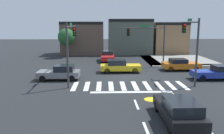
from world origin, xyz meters
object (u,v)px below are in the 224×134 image
(car_gray, at_px, (60,72))
(car_orange, at_px, (180,64))
(roadside_tree, at_px, (66,37))
(car_yellow, at_px, (120,66))
(car_red, at_px, (107,56))
(car_blue, at_px, (217,72))
(traffic_signal_northeast, at_px, (147,37))
(car_black, at_px, (179,110))
(traffic_signal_southeast, at_px, (191,38))
(traffic_signal_southwest, at_px, (71,40))

(car_gray, distance_m, car_orange, 14.30)
(car_gray, height_order, roadside_tree, roadside_tree)
(car_yellow, height_order, roadside_tree, roadside_tree)
(car_gray, xyz_separation_m, car_red, (4.90, 11.74, 0.02))
(car_blue, distance_m, car_orange, 5.24)
(traffic_signal_northeast, bearing_deg, car_black, 85.61)
(traffic_signal_northeast, height_order, roadside_tree, traffic_signal_northeast)
(car_gray, relative_size, car_orange, 0.95)
(traffic_signal_southeast, distance_m, car_blue, 4.84)
(traffic_signal_southwest, xyz_separation_m, car_black, (7.37, -9.83, -3.24))
(traffic_signal_northeast, distance_m, roadside_tree, 14.66)
(traffic_signal_southwest, height_order, traffic_signal_southeast, traffic_signal_southeast)
(car_blue, height_order, roadside_tree, roadside_tree)
(car_orange, bearing_deg, car_blue, -65.88)
(car_red, distance_m, roadside_tree, 8.33)
(traffic_signal_southeast, height_order, car_orange, traffic_signal_southeast)
(traffic_signal_southwest, distance_m, roadside_tree, 17.06)
(traffic_signal_southeast, xyz_separation_m, car_red, (-7.65, 13.13, -3.46))
(car_red, bearing_deg, car_blue, 41.77)
(traffic_signal_northeast, relative_size, roadside_tree, 1.27)
(car_gray, height_order, car_red, car_gray)
(car_gray, bearing_deg, traffic_signal_southeast, 173.68)
(car_yellow, height_order, car_blue, car_yellow)
(car_yellow, distance_m, car_orange, 7.50)
(traffic_signal_northeast, bearing_deg, roadside_tree, -35.92)
(traffic_signal_northeast, xyz_separation_m, car_blue, (5.73, -7.71, -3.09))
(traffic_signal_southeast, relative_size, car_gray, 1.45)
(traffic_signal_southeast, bearing_deg, traffic_signal_northeast, 16.23)
(traffic_signal_northeast, height_order, car_blue, traffic_signal_northeast)
(car_red, bearing_deg, car_black, 9.48)
(car_yellow, xyz_separation_m, car_red, (-1.28, 8.36, 0.03))
(car_orange, bearing_deg, traffic_signal_southwest, -157.04)
(roadside_tree, bearing_deg, car_yellow, -57.33)
(car_orange, distance_m, roadside_tree, 19.46)
(car_blue, bearing_deg, car_black, 55.31)
(traffic_signal_southeast, distance_m, car_orange, 6.82)
(car_red, bearing_deg, car_yellow, 8.73)
(car_blue, relative_size, roadside_tree, 0.93)
(car_orange, height_order, roadside_tree, roadside_tree)
(car_gray, distance_m, car_red, 12.72)
(car_orange, bearing_deg, car_yellow, -172.49)
(traffic_signal_southeast, relative_size, car_black, 1.28)
(traffic_signal_southeast, distance_m, car_black, 10.68)
(car_blue, relative_size, car_black, 0.94)
(traffic_signal_northeast, height_order, car_red, traffic_signal_northeast)
(car_orange, height_order, car_black, car_black)
(car_orange, bearing_deg, traffic_signal_northeast, 140.76)
(car_orange, xyz_separation_m, car_black, (-4.97, -15.06, 0.05))
(car_black, relative_size, roadside_tree, 0.98)
(traffic_signal_southwest, height_order, car_gray, traffic_signal_southwest)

